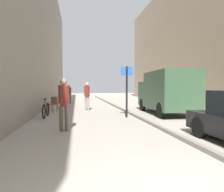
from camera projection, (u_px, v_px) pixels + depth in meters
The scene contains 11 objects.
ground_plane at pixel (99, 110), 13.60m from camera, with size 80.00×80.00×0.00m, color #A8A093.
building_facade_left at pixel (14, 15), 12.46m from camera, with size 3.11×40.00×11.91m, color gray.
kerb_strip at pixel (122, 109), 13.87m from camera, with size 0.16×40.00×0.12m, color gray.
pedestrian_main_foreground at pixel (87, 94), 13.44m from camera, with size 0.36×0.28×1.87m.
pedestrian_mid_block at pixel (64, 101), 7.12m from camera, with size 0.37×0.24×1.85m.
pedestrian_far_crossing at pixel (70, 93), 19.44m from camera, with size 0.33×0.24×1.73m.
delivery_van at pixel (166, 92), 11.73m from camera, with size 2.21×4.91×2.41m.
street_sign_post at pixel (127, 87), 10.39m from camera, with size 0.60×0.10×2.60m.
bicycle_leaning at pixel (46, 110), 10.38m from camera, with size 0.12×1.77×0.98m.
cafe_chair_near_window at pixel (63, 102), 13.94m from camera, with size 0.62×0.62×0.94m.
cafe_chair_by_doorway at pixel (53, 103), 12.68m from camera, with size 0.60×0.60×0.94m.
Camera 1 is at (-1.44, -1.50, 1.54)m, focal length 32.78 mm.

